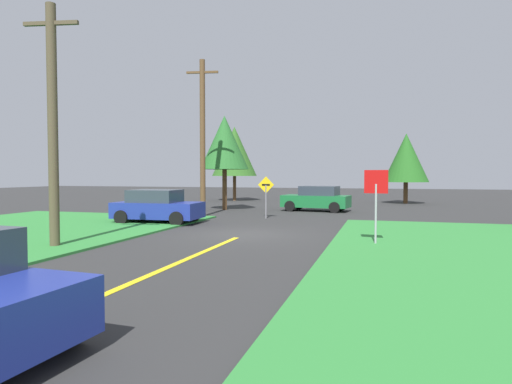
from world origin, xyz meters
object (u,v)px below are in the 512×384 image
utility_pole_near (53,124)px  utility_pole_mid (203,136)px  parked_car_near_building (157,207)px  stop_sign (376,192)px  direction_sign (266,192)px  oak_tree_left (234,151)px  oak_tree_right (406,158)px  pine_tree_center (225,143)px  car_approaching_junction (317,199)px

utility_pole_near → utility_pole_mid: bearing=88.3°
utility_pole_near → parked_car_near_building: bearing=92.9°
stop_sign → direction_sign: stop_sign is taller
oak_tree_left → oak_tree_right: size_ratio=1.17×
pine_tree_center → oak_tree_left: bearing=105.4°
parked_car_near_building → oak_tree_left: size_ratio=0.63×
utility_pole_mid → direction_sign: (3.76, -0.25, -3.11)m
direction_sign → oak_tree_right: 16.92m
parked_car_near_building → stop_sign: bearing=-23.5°
car_approaching_junction → parked_car_near_building: 11.16m
stop_sign → oak_tree_right: (2.02, 22.53, 1.94)m
car_approaching_junction → parked_car_near_building: size_ratio=1.06×
parked_car_near_building → utility_pole_near: 7.98m
car_approaching_junction → oak_tree_right: oak_tree_right is taller
car_approaching_junction → parked_car_near_building: same height
stop_sign → oak_tree_right: oak_tree_right is taller
utility_pole_mid → oak_tree_left: (-3.11, 14.53, -0.06)m
direction_sign → oak_tree_left: 16.59m
utility_pole_mid → pine_tree_center: size_ratio=1.40×
stop_sign → utility_pole_mid: size_ratio=0.29×
direction_sign → pine_tree_center: pine_tree_center is taller
stop_sign → utility_pole_mid: 12.73m
car_approaching_junction → utility_pole_near: utility_pole_near is taller
oak_tree_right → pine_tree_center: bearing=-139.9°
stop_sign → direction_sign: (-5.80, 7.70, -0.37)m
oak_tree_left → pine_tree_center: (2.75, -10.00, 0.02)m
pine_tree_center → direction_sign: bearing=-49.2°
car_approaching_junction → direction_sign: direction_sign is taller
car_approaching_junction → utility_pole_mid: bearing=50.1°
utility_pole_near → oak_tree_left: size_ratio=1.16×
utility_pole_near → oak_tree_right: (11.91, 25.84, -0.27)m
utility_pole_near → oak_tree_left: 25.94m
utility_pole_near → oak_tree_left: utility_pole_near is taller
stop_sign → utility_pole_near: bearing=26.6°
utility_pole_mid → oak_tree_left: size_ratio=1.31×
utility_pole_mid → oak_tree_left: 14.86m
utility_pole_near → direction_sign: (4.09, 11.01, -2.58)m
car_approaching_junction → pine_tree_center: pine_tree_center is taller
parked_car_near_building → utility_pole_mid: utility_pole_mid is taller
stop_sign → utility_pole_near: utility_pole_near is taller
oak_tree_right → utility_pole_near: bearing=-114.7°
direction_sign → oak_tree_left: (-6.88, 14.78, 3.05)m
parked_car_near_building → utility_pole_mid: (0.70, 3.94, 3.70)m
parked_car_near_building → direction_sign: bearing=37.5°
stop_sign → pine_tree_center: bearing=-43.4°
oak_tree_left → utility_pole_near: bearing=-83.8°
utility_pole_mid → direction_sign: utility_pole_mid is taller
utility_pole_mid → utility_pole_near: bearing=-91.7°
car_approaching_junction → oak_tree_right: (5.89, 9.37, 2.90)m
car_approaching_junction → pine_tree_center: (-6.06, -0.68, 3.67)m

